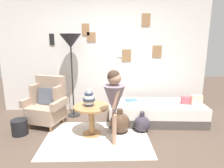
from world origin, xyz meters
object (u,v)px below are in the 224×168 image
at_px(daybed, 156,112).
at_px(book_on_daybed, 131,100).
at_px(magazine_basket, 20,127).
at_px(demijohn_far, 142,124).
at_px(side_table, 91,114).
at_px(armchair, 47,103).
at_px(vase_striped, 89,99).
at_px(person_child, 114,97).
at_px(demijohn_near, 120,123).
at_px(floor_lamp, 71,44).

bearing_deg(daybed, book_on_daybed, 160.78).
bearing_deg(daybed, magazine_basket, -169.10).
bearing_deg(demijohn_far, side_table, -174.13).
bearing_deg(magazine_basket, armchair, 47.65).
bearing_deg(side_table, demijohn_far, 5.87).
distance_m(side_table, magazine_basket, 1.32).
distance_m(vase_striped, person_child, 0.55).
bearing_deg(vase_striped, armchair, 151.94).
bearing_deg(demijohn_near, armchair, 164.07).
xyz_separation_m(floor_lamp, person_child, (0.86, -1.24, -0.79)).
distance_m(person_child, demijohn_near, 0.72).
bearing_deg(side_table, demijohn_near, 7.51).
bearing_deg(armchair, magazine_basket, -132.35).
height_order(armchair, vase_striped, armchair).
distance_m(floor_lamp, book_on_daybed, 1.73).
xyz_separation_m(vase_striped, magazine_basket, (-1.26, 0.04, -0.53)).
bearing_deg(magazine_basket, floor_lamp, 46.92).
xyz_separation_m(armchair, book_on_daybed, (1.69, 0.25, -0.02)).
relative_size(armchair, book_on_daybed, 4.41).
bearing_deg(magazine_basket, demijohn_near, 0.76).
bearing_deg(person_child, book_on_daybed, 68.93).
distance_m(armchair, demijohn_near, 1.49).
relative_size(side_table, magazine_basket, 2.22).
xyz_separation_m(floor_lamp, demijohn_far, (1.39, -0.83, -1.43)).
distance_m(vase_striped, book_on_daybed, 1.12).
xyz_separation_m(armchair, magazine_basket, (-0.39, -0.43, -0.30)).
relative_size(armchair, vase_striped, 3.27).
xyz_separation_m(side_table, vase_striped, (-0.04, 0.01, 0.27)).
relative_size(vase_striped, magazine_basket, 1.06).
bearing_deg(person_child, vase_striped, 142.60).
bearing_deg(person_child, demijohn_near, 73.03).
height_order(daybed, demijohn_near, demijohn_near).
distance_m(daybed, person_child, 1.38).
bearing_deg(side_table, magazine_basket, 178.10).
bearing_deg(book_on_daybed, floor_lamp, 170.62).
bearing_deg(floor_lamp, armchair, -133.75).
xyz_separation_m(person_child, demijohn_near, (0.12, 0.39, -0.60)).
xyz_separation_m(demijohn_near, demijohn_far, (0.41, 0.03, -0.04)).
distance_m(floor_lamp, person_child, 1.71).
height_order(person_child, demijohn_near, person_child).
bearing_deg(magazine_basket, side_table, -1.90).
relative_size(daybed, floor_lamp, 1.09).
relative_size(side_table, demijohn_near, 1.35).
height_order(vase_striped, demijohn_near, vase_striped).
height_order(floor_lamp, book_on_daybed, floor_lamp).
bearing_deg(daybed, demijohn_near, -148.80).
relative_size(floor_lamp, person_child, 1.46).
distance_m(side_table, vase_striped, 0.28).
relative_size(book_on_daybed, demijohn_near, 0.48).
distance_m(armchair, book_on_daybed, 1.71).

